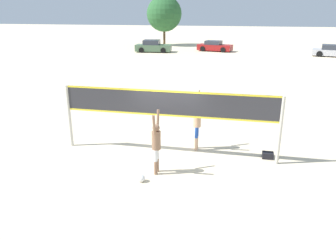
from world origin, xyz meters
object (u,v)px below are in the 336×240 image
(volleyball_net, at_px, (168,109))
(player_spiker, at_px, (156,142))
(parked_car_near, at_px, (153,47))
(parked_car_far, at_px, (215,46))
(player_blocker, at_px, (197,120))
(gear_bag, at_px, (268,155))
(parked_car_mid, at_px, (332,51))
(tree_left_cluster, at_px, (164,14))
(volleyball, at_px, (141,178))

(volleyball_net, distance_m, player_spiker, 1.64)
(parked_car_near, height_order, parked_car_far, parked_car_near)
(player_blocker, relative_size, parked_car_near, 0.49)
(player_blocker, bearing_deg, player_spiker, -25.21)
(player_spiker, xyz_separation_m, parked_car_far, (-0.69, 33.31, -0.48))
(volleyball_net, relative_size, gear_bag, 20.08)
(parked_car_mid, xyz_separation_m, parked_car_far, (-13.27, 2.30, 0.00))
(gear_bag, relative_size, parked_car_mid, 0.09)
(gear_bag, xyz_separation_m, parked_car_near, (-11.67, 28.97, 0.55))
(parked_car_mid, xyz_separation_m, tree_left_cluster, (-21.07, 8.02, 3.85))
(volleyball_net, distance_m, gear_bag, 3.90)
(player_blocker, xyz_separation_m, volleyball, (-1.33, -2.80, -1.06))
(volleyball, bearing_deg, parked_car_near, 103.85)
(player_blocker, height_order, tree_left_cluster, tree_left_cluster)
(player_spiker, relative_size, tree_left_cluster, 0.29)
(player_blocker, xyz_separation_m, tree_left_cluster, (-9.49, 36.88, 3.26))
(gear_bag, distance_m, tree_left_cluster, 39.29)
(parked_car_near, xyz_separation_m, parked_car_far, (7.40, 2.46, -0.07))
(player_spiker, xyz_separation_m, volleyball, (-0.32, -0.66, -0.96))
(gear_bag, bearing_deg, volleyball_net, -174.01)
(tree_left_cluster, bearing_deg, volleyball, -78.37)
(parked_car_far, bearing_deg, tree_left_cluster, 156.96)
(parked_car_mid, bearing_deg, player_spiker, -99.58)
(player_blocker, height_order, parked_car_mid, player_blocker)
(player_blocker, height_order, gear_bag, player_blocker)
(parked_car_near, bearing_deg, volleyball, -80.93)
(tree_left_cluster, bearing_deg, parked_car_near, -87.21)
(player_blocker, height_order, parked_car_near, player_blocker)
(player_spiker, height_order, gear_bag, player_spiker)
(volleyball, xyz_separation_m, parked_car_mid, (12.91, 31.66, 0.47))
(gear_bag, bearing_deg, volleyball, -147.01)
(parked_car_mid, height_order, tree_left_cluster, tree_left_cluster)
(gear_bag, xyz_separation_m, parked_car_far, (-4.27, 31.43, 0.48))
(volleyball, height_order, parked_car_far, parked_car_far)
(player_blocker, distance_m, gear_bag, 2.80)
(volleyball_net, distance_m, player_blocker, 1.27)
(player_blocker, bearing_deg, gear_bag, 84.06)
(volleyball_net, xyz_separation_m, player_spiker, (-0.06, -1.51, -0.64))
(parked_car_mid, distance_m, parked_car_far, 13.47)
(parked_car_far, height_order, tree_left_cluster, tree_left_cluster)
(player_spiker, height_order, player_blocker, player_blocker)
(parked_car_far, bearing_deg, player_spiker, -75.61)
(player_blocker, relative_size, gear_bag, 5.79)
(volleyball, bearing_deg, parked_car_far, 90.62)
(player_spiker, xyz_separation_m, parked_car_near, (-8.09, 30.85, -0.42))
(gear_bag, distance_m, parked_car_far, 31.72)
(player_spiker, distance_m, parked_car_far, 33.32)
(player_spiker, height_order, parked_car_mid, player_spiker)
(parked_car_mid, bearing_deg, parked_car_near, -167.06)
(player_blocker, xyz_separation_m, parked_car_mid, (11.58, 28.86, -0.59))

